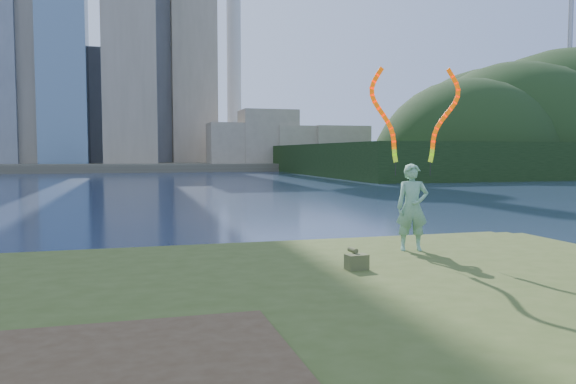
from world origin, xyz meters
name	(u,v)px	position (x,y,z in m)	size (l,w,h in m)	color
ground	(273,329)	(0.00, 0.00, 0.00)	(320.00, 320.00, 0.00)	#19263F
grassy_knoll	(318,357)	(0.00, -2.30, 0.34)	(20.00, 18.00, 0.80)	#3C4C1B
dirt_patch	(135,365)	(-2.20, -3.20, 0.81)	(3.20, 3.00, 0.02)	#47331E
far_shore	(142,166)	(0.00, 95.00, 0.60)	(320.00, 40.00, 1.20)	#504B3B
wooded_hill	(563,171)	(59.57, 59.96, 0.16)	(78.00, 50.00, 63.00)	black
woman_with_ribbons	(413,186)	(3.59, 1.99, 2.19)	(2.05, 0.76, 4.21)	#1B6D38
canvas_bag	(356,261)	(1.67, 0.46, 0.95)	(0.41, 0.46, 0.36)	#3F4426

